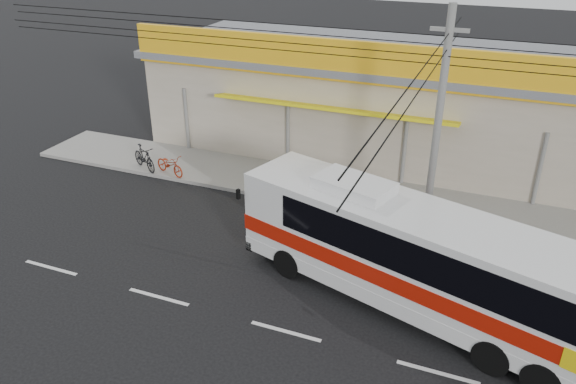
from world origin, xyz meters
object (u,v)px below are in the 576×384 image
(coach_bus, at_px, (428,258))
(utility_pole, at_px, (447,49))
(motorbike_dark, at_px, (144,158))
(motorbike_red, at_px, (170,165))

(coach_bus, relative_size, utility_pole, 0.33)
(motorbike_dark, relative_size, utility_pole, 0.05)
(motorbike_dark, height_order, utility_pole, utility_pole)
(coach_bus, distance_m, motorbike_dark, 13.66)
(coach_bus, bearing_deg, motorbike_red, 173.59)
(coach_bus, height_order, motorbike_red, coach_bus)
(coach_bus, relative_size, motorbike_red, 6.72)
(motorbike_red, relative_size, utility_pole, 0.05)
(motorbike_red, xyz_separation_m, utility_pole, (10.71, -0.50, 5.76))
(motorbike_dark, xyz_separation_m, utility_pole, (11.99, -0.52, 5.66))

